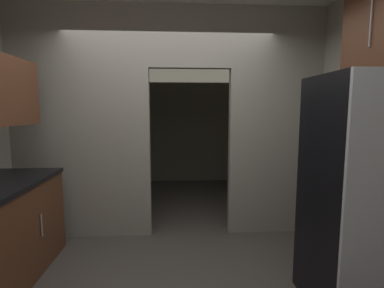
% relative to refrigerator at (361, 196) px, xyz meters
% --- Properties ---
extents(kitchen_partition, '(3.80, 0.12, 2.82)m').
position_rel_refrigerator_xyz_m(kitchen_partition, '(-1.55, 1.49, 0.57)').
color(kitchen_partition, '#9E998C').
rests_on(kitchen_partition, ground).
extents(adjoining_room_shell, '(3.80, 2.81, 2.82)m').
position_rel_refrigerator_xyz_m(adjoining_room_shell, '(-1.49, 3.43, 0.49)').
color(adjoining_room_shell, gray).
rests_on(adjoining_room_shell, ground).
extents(refrigerator, '(0.71, 0.74, 1.85)m').
position_rel_refrigerator_xyz_m(refrigerator, '(0.00, 0.00, 0.00)').
color(refrigerator, black).
rests_on(refrigerator, ground).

